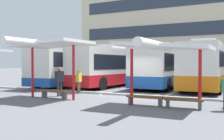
{
  "coord_description": "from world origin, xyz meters",
  "views": [
    {
      "loc": [
        6.3,
        -14.67,
        1.96
      ],
      "look_at": [
        -2.23,
        1.93,
        1.49
      ],
      "focal_mm": 42.32,
      "sensor_mm": 36.0,
      "label": 1
    }
  ],
  "objects_px": {
    "bench_1": "(54,92)",
    "waiting_passenger_3": "(59,79)",
    "coach_bus_1": "(121,67)",
    "coach_bus_2": "(166,67)",
    "waiting_shelter_2": "(162,47)",
    "bench_2": "(145,98)",
    "waiting_passenger_2": "(79,80)",
    "coach_bus_3": "(207,67)",
    "waiting_shelter_1": "(49,45)",
    "bench_3": "(184,101)",
    "coach_bus_0": "(78,66)"
  },
  "relations": [
    {
      "from": "bench_1",
      "to": "waiting_passenger_3",
      "type": "distance_m",
      "value": 1.12
    },
    {
      "from": "coach_bus_1",
      "to": "coach_bus_2",
      "type": "distance_m",
      "value": 4.02
    },
    {
      "from": "waiting_shelter_2",
      "to": "bench_2",
      "type": "relative_size",
      "value": 2.56
    },
    {
      "from": "waiting_passenger_2",
      "to": "coach_bus_3",
      "type": "bearing_deg",
      "value": 44.9
    },
    {
      "from": "coach_bus_1",
      "to": "coach_bus_2",
      "type": "height_order",
      "value": "coach_bus_2"
    },
    {
      "from": "waiting_passenger_2",
      "to": "coach_bus_2",
      "type": "bearing_deg",
      "value": 64.81
    },
    {
      "from": "waiting_shelter_1",
      "to": "bench_3",
      "type": "xyz_separation_m",
      "value": [
        7.24,
        0.29,
        -2.61
      ]
    },
    {
      "from": "coach_bus_3",
      "to": "bench_1",
      "type": "relative_size",
      "value": 5.78
    },
    {
      "from": "waiting_passenger_2",
      "to": "waiting_passenger_3",
      "type": "bearing_deg",
      "value": -97.87
    },
    {
      "from": "waiting_passenger_3",
      "to": "waiting_passenger_2",
      "type": "bearing_deg",
      "value": 82.13
    },
    {
      "from": "coach_bus_2",
      "to": "waiting_shelter_1",
      "type": "distance_m",
      "value": 11.37
    },
    {
      "from": "coach_bus_0",
      "to": "waiting_shelter_1",
      "type": "xyz_separation_m",
      "value": [
        4.01,
        -8.59,
        1.21
      ]
    },
    {
      "from": "waiting_shelter_1",
      "to": "coach_bus_3",
      "type": "bearing_deg",
      "value": 55.14
    },
    {
      "from": "coach_bus_3",
      "to": "bench_2",
      "type": "distance_m",
      "value": 9.78
    },
    {
      "from": "coach_bus_1",
      "to": "waiting_shelter_1",
      "type": "height_order",
      "value": "coach_bus_1"
    },
    {
      "from": "bench_1",
      "to": "waiting_shelter_1",
      "type": "bearing_deg",
      "value": -90.0
    },
    {
      "from": "coach_bus_0",
      "to": "coach_bus_2",
      "type": "distance_m",
      "value": 7.87
    },
    {
      "from": "waiting_passenger_3",
      "to": "coach_bus_2",
      "type": "bearing_deg",
      "value": 67.67
    },
    {
      "from": "coach_bus_1",
      "to": "bench_2",
      "type": "xyz_separation_m",
      "value": [
        5.85,
        -9.77,
        -1.28
      ]
    },
    {
      "from": "coach_bus_0",
      "to": "bench_2",
      "type": "bearing_deg",
      "value": -40.96
    },
    {
      "from": "coach_bus_0",
      "to": "bench_3",
      "type": "xyz_separation_m",
      "value": [
        11.24,
        -8.3,
        -1.41
      ]
    },
    {
      "from": "coach_bus_2",
      "to": "waiting_shelter_1",
      "type": "xyz_separation_m",
      "value": [
        -3.57,
        -10.71,
        1.31
      ]
    },
    {
      "from": "bench_1",
      "to": "bench_3",
      "type": "height_order",
      "value": "same"
    },
    {
      "from": "coach_bus_0",
      "to": "coach_bus_1",
      "type": "xyz_separation_m",
      "value": [
        3.6,
        1.58,
        -0.12
      ]
    },
    {
      "from": "coach_bus_2",
      "to": "waiting_shelter_2",
      "type": "distance_m",
      "value": 11.04
    },
    {
      "from": "waiting_passenger_2",
      "to": "waiting_passenger_3",
      "type": "distance_m",
      "value": 1.71
    },
    {
      "from": "coach_bus_0",
      "to": "coach_bus_1",
      "type": "height_order",
      "value": "coach_bus_0"
    },
    {
      "from": "coach_bus_1",
      "to": "waiting_shelter_2",
      "type": "bearing_deg",
      "value": -56.24
    },
    {
      "from": "waiting_passenger_2",
      "to": "waiting_passenger_3",
      "type": "xyz_separation_m",
      "value": [
        -0.23,
        -1.69,
        0.14
      ]
    },
    {
      "from": "waiting_shelter_1",
      "to": "waiting_shelter_2",
      "type": "height_order",
      "value": "waiting_shelter_1"
    },
    {
      "from": "bench_1",
      "to": "waiting_shelter_2",
      "type": "xyz_separation_m",
      "value": [
        6.34,
        -0.37,
        2.32
      ]
    },
    {
      "from": "coach_bus_0",
      "to": "coach_bus_2",
      "type": "relative_size",
      "value": 1.02
    },
    {
      "from": "bench_2",
      "to": "waiting_passenger_3",
      "type": "relative_size",
      "value": 1.02
    },
    {
      "from": "coach_bus_1",
      "to": "coach_bus_2",
      "type": "relative_size",
      "value": 1.13
    },
    {
      "from": "coach_bus_3",
      "to": "bench_1",
      "type": "distance_m",
      "value": 11.85
    },
    {
      "from": "bench_3",
      "to": "waiting_passenger_2",
      "type": "xyz_separation_m",
      "value": [
        -7.3,
        2.69,
        0.54
      ]
    },
    {
      "from": "waiting_shelter_1",
      "to": "bench_1",
      "type": "relative_size",
      "value": 2.71
    },
    {
      "from": "coach_bus_2",
      "to": "bench_1",
      "type": "bearing_deg",
      "value": -109.18
    },
    {
      "from": "coach_bus_0",
      "to": "waiting_shelter_1",
      "type": "bearing_deg",
      "value": -64.99
    },
    {
      "from": "coach_bus_3",
      "to": "waiting_shelter_1",
      "type": "distance_m",
      "value": 12.2
    },
    {
      "from": "bench_2",
      "to": "bench_3",
      "type": "xyz_separation_m",
      "value": [
        1.8,
        -0.1,
        -0.0
      ]
    },
    {
      "from": "coach_bus_3",
      "to": "bench_2",
      "type": "height_order",
      "value": "coach_bus_3"
    },
    {
      "from": "coach_bus_2",
      "to": "bench_2",
      "type": "bearing_deg",
      "value": -79.75
    },
    {
      "from": "bench_2",
      "to": "coach_bus_2",
      "type": "bearing_deg",
      "value": 100.25
    },
    {
      "from": "coach_bus_1",
      "to": "waiting_shelter_1",
      "type": "distance_m",
      "value": 10.26
    },
    {
      "from": "coach_bus_1",
      "to": "waiting_passenger_2",
      "type": "bearing_deg",
      "value": -87.26
    },
    {
      "from": "coach_bus_0",
      "to": "waiting_passenger_3",
      "type": "bearing_deg",
      "value": -63.06
    },
    {
      "from": "coach_bus_0",
      "to": "waiting_passenger_3",
      "type": "xyz_separation_m",
      "value": [
        3.71,
        -7.3,
        -0.73
      ]
    },
    {
      "from": "bench_3",
      "to": "waiting_shelter_2",
      "type": "bearing_deg",
      "value": -166.55
    },
    {
      "from": "bench_3",
      "to": "waiting_passenger_2",
      "type": "height_order",
      "value": "waiting_passenger_2"
    }
  ]
}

